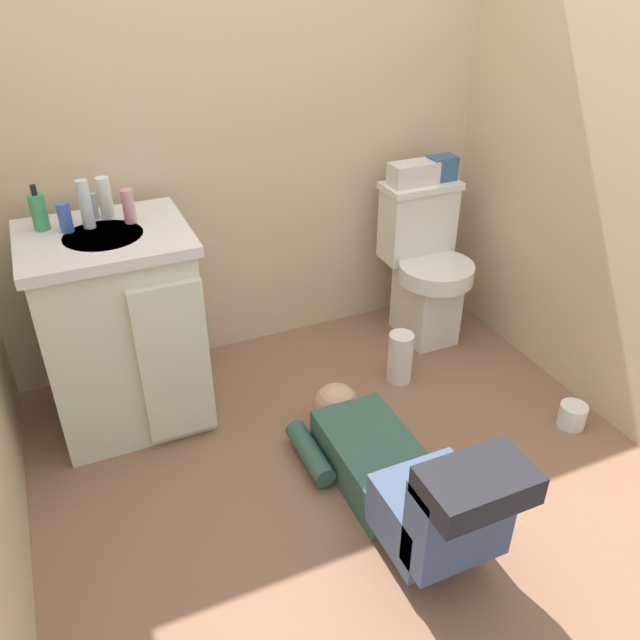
{
  "coord_description": "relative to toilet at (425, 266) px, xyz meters",
  "views": [
    {
      "loc": [
        -0.81,
        -1.57,
        1.75
      ],
      "look_at": [
        0.05,
        0.37,
        0.45
      ],
      "focal_mm": 36.08,
      "sensor_mm": 36.0,
      "label": 1
    }
  ],
  "objects": [
    {
      "name": "ground_plane",
      "position": [
        -0.76,
        -0.74,
        -0.39
      ],
      "size": [
        2.73,
        3.02,
        0.04
      ],
      "primitive_type": "cube",
      "color": "#89614A"
    },
    {
      "name": "wall_back",
      "position": [
        -0.76,
        0.31,
        0.83
      ],
      "size": [
        2.39,
        0.08,
        2.4
      ],
      "primitive_type": "cube",
      "color": "beige",
      "rests_on": "ground_plane"
    },
    {
      "name": "toilet",
      "position": [
        0.0,
        0.0,
        0.0
      ],
      "size": [
        0.36,
        0.46,
        0.75
      ],
      "color": "white",
      "rests_on": "ground_plane"
    },
    {
      "name": "vanity_cabinet",
      "position": [
        -1.43,
        -0.08,
        0.05
      ],
      "size": [
        0.6,
        0.53,
        0.82
      ],
      "color": "beige",
      "rests_on": "ground_plane"
    },
    {
      "name": "faucet",
      "position": [
        -1.43,
        0.07,
        0.5
      ],
      "size": [
        0.02,
        0.02,
        0.1
      ],
      "primitive_type": "cylinder",
      "color": "silver",
      "rests_on": "vanity_cabinet"
    },
    {
      "name": "person_plumber",
      "position": [
        -0.69,
        -0.99,
        -0.19
      ],
      "size": [
        0.39,
        1.06,
        0.52
      ],
      "color": "#33594C",
      "rests_on": "ground_plane"
    },
    {
      "name": "tissue_box",
      "position": [
        -0.05,
        0.09,
        0.43
      ],
      "size": [
        0.22,
        0.11,
        0.1
      ],
      "primitive_type": "cube",
      "color": "silver",
      "rests_on": "toilet"
    },
    {
      "name": "toiletry_bag",
      "position": [
        0.1,
        0.09,
        0.44
      ],
      "size": [
        0.12,
        0.09,
        0.11
      ],
      "primitive_type": "cube",
      "color": "#33598C",
      "rests_on": "toilet"
    },
    {
      "name": "soap_dispenser",
      "position": [
        -1.62,
        0.05,
        0.52
      ],
      "size": [
        0.06,
        0.06,
        0.17
      ],
      "color": "#3E985D",
      "rests_on": "vanity_cabinet"
    },
    {
      "name": "bottle_blue",
      "position": [
        -1.54,
        -0.01,
        0.51
      ],
      "size": [
        0.05,
        0.05,
        0.11
      ],
      "primitive_type": "cylinder",
      "color": "#3C60B1",
      "rests_on": "vanity_cabinet"
    },
    {
      "name": "bottle_clear",
      "position": [
        -1.46,
        0.0,
        0.54
      ],
      "size": [
        0.04,
        0.04,
        0.18
      ],
      "primitive_type": "cylinder",
      "color": "silver",
      "rests_on": "vanity_cabinet"
    },
    {
      "name": "bottle_white",
      "position": [
        -1.39,
        0.07,
        0.53
      ],
      "size": [
        0.05,
        0.05,
        0.15
      ],
      "primitive_type": "cylinder",
      "color": "white",
      "rests_on": "vanity_cabinet"
    },
    {
      "name": "bottle_pink",
      "position": [
        -1.32,
        -0.01,
        0.51
      ],
      "size": [
        0.04,
        0.04,
        0.13
      ],
      "primitive_type": "cylinder",
      "color": "pink",
      "rests_on": "vanity_cabinet"
    },
    {
      "name": "paper_towel_roll",
      "position": [
        -0.3,
        -0.32,
        -0.25
      ],
      "size": [
        0.11,
        0.11,
        0.24
      ],
      "primitive_type": "cylinder",
      "color": "white",
      "rests_on": "ground_plane"
    },
    {
      "name": "toilet_paper_roll",
      "position": [
        0.19,
        -0.88,
        -0.32
      ],
      "size": [
        0.11,
        0.11,
        0.1
      ],
      "primitive_type": "cylinder",
      "color": "white",
      "rests_on": "ground_plane"
    }
  ]
}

